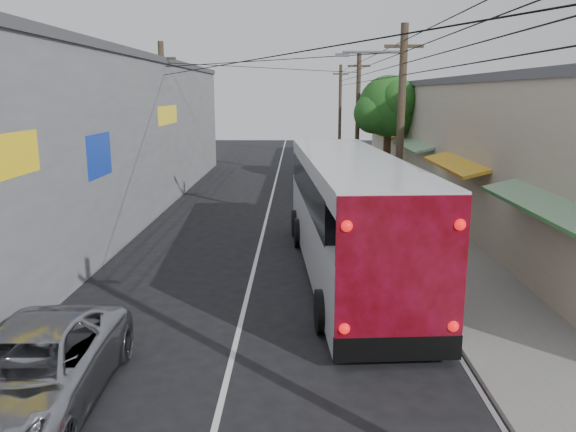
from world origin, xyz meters
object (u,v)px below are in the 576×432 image
at_px(pedestrian_near, 433,249).
at_px(pedestrian_far, 409,227).
at_px(jeepney, 30,373).
at_px(parked_car_far, 343,163).
at_px(parked_suv, 360,220).
at_px(coach_bus, 349,213).
at_px(parked_car_mid, 352,178).

distance_m(pedestrian_near, pedestrian_far, 3.61).
xyz_separation_m(jeepney, parked_car_far, (7.91, 30.09, 0.01)).
bearing_deg(pedestrian_far, parked_suv, -9.77).
distance_m(coach_bus, parked_car_far, 22.08).
xyz_separation_m(coach_bus, parked_car_far, (1.61, 21.99, -1.15)).
distance_m(jeepney, parked_car_mid, 24.74).
height_order(parked_car_far, pedestrian_far, pedestrian_far).
height_order(jeepney, parked_car_far, parked_car_far).
distance_m(parked_car_mid, parked_car_far, 6.66).
bearing_deg(coach_bus, jeepney, -131.92).
height_order(coach_bus, parked_suv, coach_bus).
relative_size(jeepney, parked_suv, 0.98).
xyz_separation_m(parked_car_far, pedestrian_far, (0.80, -19.45, 0.12)).
distance_m(parked_car_mid, pedestrian_near, 16.42).
bearing_deg(parked_car_far, jeepney, -106.94).
height_order(parked_car_far, pedestrian_near, pedestrian_near).
bearing_deg(pedestrian_far, jeepney, 81.20).
distance_m(jeepney, parked_suv, 13.95).
relative_size(parked_car_mid, parked_car_far, 0.92).
relative_size(parked_car_mid, pedestrian_far, 2.80).
xyz_separation_m(coach_bus, pedestrian_near, (2.41, -1.07, -0.85)).
height_order(coach_bus, parked_car_far, coach_bus).
height_order(jeepney, parked_suv, parked_suv).
bearing_deg(parked_car_mid, coach_bus, -91.04).
distance_m(coach_bus, pedestrian_near, 2.77).
relative_size(coach_bus, pedestrian_near, 6.89).
bearing_deg(parked_car_mid, pedestrian_far, -81.46).
xyz_separation_m(coach_bus, jeepney, (-6.31, -8.11, -1.17)).
height_order(parked_suv, pedestrian_near, pedestrian_near).
relative_size(coach_bus, parked_car_far, 2.81).
height_order(jeepney, pedestrian_far, pedestrian_far).
xyz_separation_m(parked_suv, pedestrian_near, (1.60, -4.96, 0.26)).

